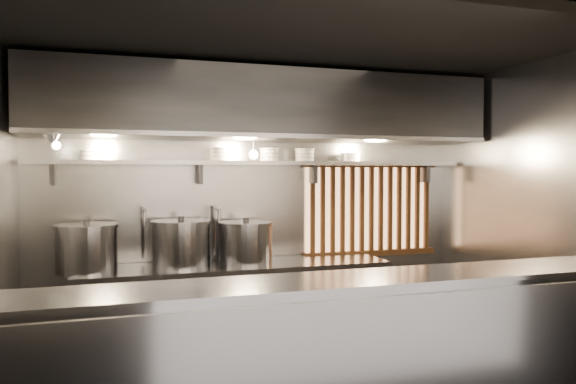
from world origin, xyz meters
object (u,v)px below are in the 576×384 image
pendant_bulb (254,155)px  stock_pot_mid (181,243)px  stock_pot_right (246,242)px  stock_pot_left (87,248)px  heat_lamp (53,139)px

pendant_bulb → stock_pot_mid: 1.11m
stock_pot_right → pendant_bulb: bearing=21.8°
pendant_bulb → stock_pot_left: pendant_bulb is taller
heat_lamp → stock_pot_left: 1.02m
stock_pot_left → stock_pot_right: 1.47m
heat_lamp → stock_pot_right: bearing=10.4°
heat_lamp → stock_pot_left: bearing=49.4°
stock_pot_left → stock_pot_mid: bearing=2.5°
heat_lamp → pendant_bulb: 1.83m
pendant_bulb → stock_pot_left: bearing=-177.5°
heat_lamp → stock_pot_mid: (1.08, 0.32, -0.95)m
pendant_bulb → stock_pot_right: bearing=-158.2°
pendant_bulb → stock_pot_right: size_ratio=0.29×
heat_lamp → pendant_bulb: (1.80, 0.35, -0.11)m
stock_pot_right → stock_pot_mid: bearing=179.6°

